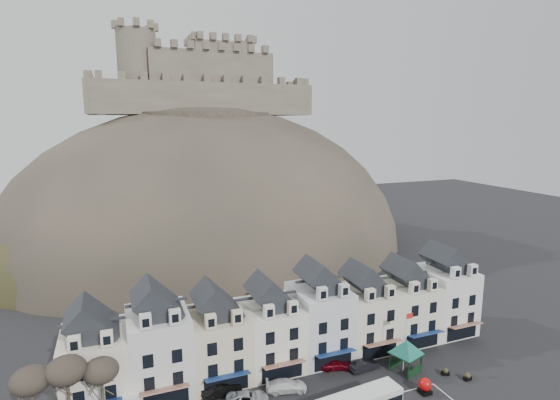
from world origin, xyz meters
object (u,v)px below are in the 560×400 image
at_px(bus_shelter, 406,347).
at_px(red_buoy, 425,386).
at_px(flagpole, 405,338).
at_px(car_maroon, 335,364).
at_px(car_charcoal, 364,365).
at_px(car_silver, 247,398).
at_px(car_black, 221,389).
at_px(car_white, 286,386).

height_order(bus_shelter, red_buoy, bus_shelter).
bearing_deg(bus_shelter, flagpole, 122.98).
distance_m(car_maroon, car_charcoal, 3.56).
height_order(car_maroon, car_charcoal, car_maroon).
bearing_deg(flagpole, bus_shelter, -38.76).
bearing_deg(flagpole, car_silver, 177.39).
relative_size(flagpole, car_black, 1.70).
bearing_deg(car_white, bus_shelter, -80.94).
distance_m(red_buoy, car_white, 15.77).
distance_m(flagpole, car_white, 15.66).
bearing_deg(car_black, bus_shelter, -111.95).
relative_size(bus_shelter, car_charcoal, 1.59).
xyz_separation_m(flagpole, car_silver, (-19.96, 0.91, -3.78)).
xyz_separation_m(bus_shelter, red_buoy, (-0.73, -4.53, -2.28)).
bearing_deg(car_silver, car_charcoal, -72.04).
bearing_deg(red_buoy, car_maroon, 131.57).
bearing_deg(car_silver, car_black, 57.09).
bearing_deg(car_white, car_maroon, -60.22).
relative_size(red_buoy, car_black, 0.40).
bearing_deg(bus_shelter, car_silver, 158.81).
xyz_separation_m(car_black, car_silver, (2.32, -2.50, -0.10)).
distance_m(flagpole, car_black, 22.84).
distance_m(car_black, car_white, 7.41).
relative_size(red_buoy, car_silver, 0.40).
distance_m(car_white, car_charcoal, 10.65).
relative_size(flagpole, car_silver, 1.69).
bearing_deg(bus_shelter, car_white, 155.92).
xyz_separation_m(red_buoy, flagpole, (0.59, 4.64, 3.49)).
bearing_deg(car_maroon, car_charcoal, -98.65).
xyz_separation_m(bus_shelter, car_black, (-22.42, 3.53, -2.47)).
distance_m(bus_shelter, car_white, 15.57).
distance_m(flagpole, car_charcoal, 6.18).
xyz_separation_m(red_buoy, car_maroon, (-7.15, 8.06, -0.26)).
relative_size(car_white, car_charcoal, 1.20).
xyz_separation_m(bus_shelter, car_silver, (-20.11, 1.03, -2.57)).
bearing_deg(car_white, flagpole, -80.56).
bearing_deg(bus_shelter, car_charcoal, 138.11).
height_order(car_black, car_maroon, car_black).
xyz_separation_m(bus_shelter, car_maroon, (-7.88, 3.53, -2.55)).
bearing_deg(red_buoy, car_black, 159.63).
xyz_separation_m(flagpole, car_black, (-22.28, 3.41, -3.68)).
xyz_separation_m(car_silver, car_white, (4.83, 0.53, 0.03)).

